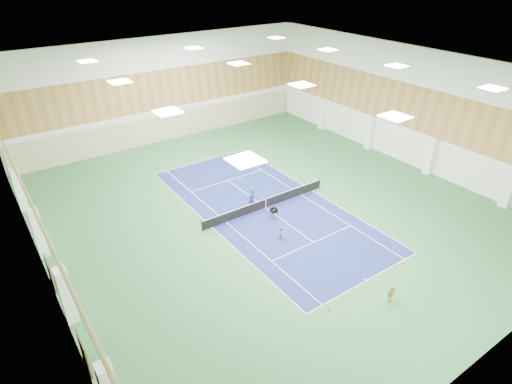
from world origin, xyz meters
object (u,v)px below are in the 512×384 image
at_px(child_court, 282,233).
at_px(child_apron, 391,294).
at_px(tennis_net, 266,202).
at_px(coach, 252,199).
at_px(ball_cart, 274,213).

height_order(child_court, child_apron, child_apron).
relative_size(tennis_net, child_apron, 10.40).
bearing_deg(coach, tennis_net, 145.54).
distance_m(tennis_net, child_court, 4.95).
relative_size(coach, child_apron, 1.59).
bearing_deg(tennis_net, child_court, -110.99).
bearing_deg(child_apron, ball_cart, 107.58).
height_order(child_court, ball_cart, child_court).
xyz_separation_m(tennis_net, child_court, (-1.77, -4.63, 0.02)).
relative_size(tennis_net, ball_cart, 13.78).
relative_size(tennis_net, coach, 6.55).
height_order(coach, child_apron, coach).
bearing_deg(tennis_net, ball_cart, -103.82).
bearing_deg(coach, child_court, 77.10).
bearing_deg(child_apron, tennis_net, 105.73).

